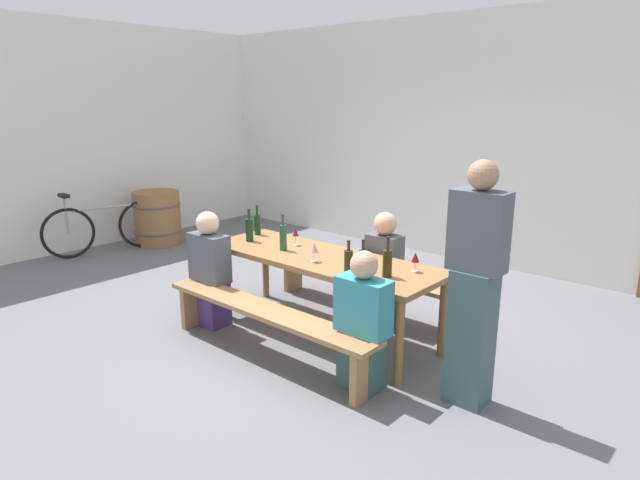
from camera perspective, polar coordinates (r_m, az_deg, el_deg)
The scene contains 21 objects.
ground_plane at distance 5.20m, azimuth 0.00°, elevation -9.63°, with size 24.00×24.00×0.00m, color slate.
back_wall at distance 7.46m, azimuth 16.60°, elevation 9.89°, with size 14.00×0.20×3.20m, color silver.
side_wall at distance 8.58m, azimuth -24.46°, elevation 9.74°, with size 0.20×6.77×3.20m, color silver.
tasting_table at distance 4.96m, azimuth 0.00°, elevation -2.50°, with size 2.34×0.78×0.75m.
bench_near at distance 4.60m, azimuth -5.75°, elevation -8.15°, with size 2.24×0.30×0.45m.
bench_far at distance 5.58m, azimuth 4.71°, elevation -4.01°, with size 2.24×0.30×0.45m.
wine_bottle_0 at distance 5.73m, azimuth -6.56°, elevation 1.68°, with size 0.07×0.07×0.31m.
wine_bottle_1 at distance 4.38m, azimuth 2.99°, elevation -2.33°, with size 0.07×0.07×0.29m.
wine_bottle_2 at distance 5.47m, azimuth -7.40°, elevation 1.12°, with size 0.08×0.08×0.33m.
wine_bottle_3 at distance 4.36m, azimuth 4.49°, elevation -2.39°, with size 0.07×0.07×0.31m.
wine_bottle_4 at distance 4.38m, azimuth 7.06°, elevation -2.33°, with size 0.08×0.08×0.33m.
wine_bottle_5 at distance 5.11m, azimuth -3.88°, elevation 0.33°, with size 0.07×0.07×0.34m.
wine_glass_0 at distance 4.74m, azimuth -0.64°, elevation -0.87°, with size 0.08×0.08×0.17m.
wine_glass_1 at distance 5.28m, azimuth -2.58°, elevation 0.71°, with size 0.06×0.06×0.17m.
wine_glass_2 at distance 4.53m, azimuth 9.94°, elevation -1.87°, with size 0.07×0.07×0.17m.
seated_guest_near_0 at distance 5.30m, azimuth -11.42°, elevation -3.30°, with size 0.41×0.24×1.12m.
seated_guest_near_1 at distance 4.10m, azimuth 4.50°, elevation -8.87°, with size 0.41×0.24×1.08m.
seated_guest_far_0 at distance 5.22m, azimuth 6.69°, elevation -3.25°, with size 0.32×0.24×1.12m.
standing_host at distance 3.92m, azimuth 15.85°, elevation -5.03°, with size 0.38×0.24×1.75m.
wine_barrel at distance 8.55m, azimuth -16.64°, elevation 2.25°, with size 0.71×0.71×0.79m.
parked_bicycle_0 at distance 8.26m, azimuth -21.50°, elevation 1.24°, with size 0.46×1.68×0.90m.
Camera 1 is at (3.13, -3.57, 2.14)m, focal length 30.59 mm.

